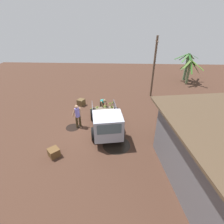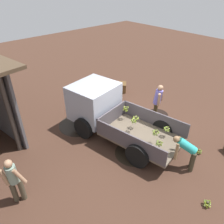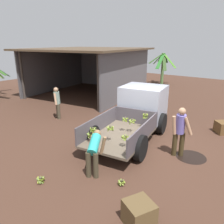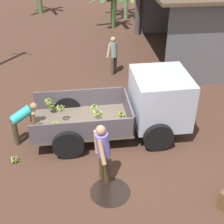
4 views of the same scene
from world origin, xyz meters
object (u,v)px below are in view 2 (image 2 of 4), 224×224
object	(u,v)px
person_foreground_visitor	(158,101)
person_bystander_near_shed	(14,179)
cargo_truck	(102,108)
wooden_crate_1	(121,87)
banana_bunch_on_ground_1	(199,151)
banana_bunch_on_ground_0	(207,203)
person_worker_loading	(187,150)

from	to	relation	value
person_foreground_visitor	person_bystander_near_shed	size ratio (longest dim) A/B	1.08
person_bystander_near_shed	cargo_truck	bearing A→B (deg)	131.30
cargo_truck	wooden_crate_1	bearing A→B (deg)	-66.25
cargo_truck	person_bystander_near_shed	distance (m)	4.21
cargo_truck	person_bystander_near_shed	size ratio (longest dim) A/B	3.01
wooden_crate_1	cargo_truck	bearing A→B (deg)	123.49
cargo_truck	person_foreground_visitor	size ratio (longest dim) A/B	2.79
banana_bunch_on_ground_1	person_bystander_near_shed	bearing A→B (deg)	66.15
banana_bunch_on_ground_0	wooden_crate_1	distance (m)	7.50
person_foreground_visitor	wooden_crate_1	distance (m)	3.24
banana_bunch_on_ground_1	cargo_truck	bearing A→B (deg)	24.00
cargo_truck	person_foreground_visitor	xyz separation A→B (m)	(-1.10, -2.17, -0.06)
person_foreground_visitor	banana_bunch_on_ground_0	xyz separation A→B (m)	(-3.73, 2.39, -0.84)
person_foreground_visitor	person_worker_loading	world-z (taller)	person_foreground_visitor
person_worker_loading	person_foreground_visitor	bearing A→B (deg)	-59.25
wooden_crate_1	banana_bunch_on_ground_0	bearing A→B (deg)	154.93
person_bystander_near_shed	wooden_crate_1	world-z (taller)	person_bystander_near_shed
banana_bunch_on_ground_1	wooden_crate_1	bearing A→B (deg)	-13.87
cargo_truck	banana_bunch_on_ground_1	xyz separation A→B (m)	(-3.58, -1.59, -0.91)
cargo_truck	banana_bunch_on_ground_0	world-z (taller)	cargo_truck
person_worker_loading	person_bystander_near_shed	world-z (taller)	person_bystander_near_shed
banana_bunch_on_ground_1	person_foreground_visitor	bearing A→B (deg)	-13.24
banana_bunch_on_ground_0	person_bystander_near_shed	bearing A→B (deg)	45.62
person_foreground_visitor	cargo_truck	bearing A→B (deg)	-149.34
cargo_truck	person_bystander_near_shed	world-z (taller)	cargo_truck
wooden_crate_1	person_worker_loading	bearing A→B (deg)	156.80
cargo_truck	banana_bunch_on_ground_1	world-z (taller)	cargo_truck
person_worker_loading	banana_bunch_on_ground_0	world-z (taller)	person_worker_loading
person_foreground_visitor	person_worker_loading	xyz separation A→B (m)	(-2.44, 1.57, -0.22)
person_worker_loading	cargo_truck	bearing A→B (deg)	-16.84
cargo_truck	person_worker_loading	world-z (taller)	cargo_truck
banana_bunch_on_ground_1	person_worker_loading	bearing A→B (deg)	88.27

